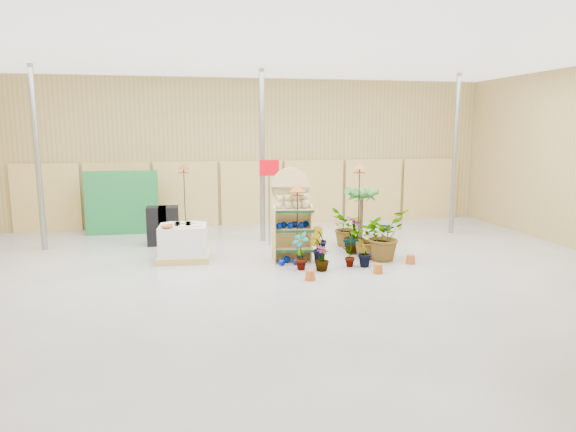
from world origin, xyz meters
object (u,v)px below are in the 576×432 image
display_shelf (291,218)px  pallet_stack (183,243)px  potted_plant_2 (366,238)px  bird_table_front (297,191)px

display_shelf → pallet_stack: 2.53m
pallet_stack → potted_plant_2: size_ratio=1.31×
display_shelf → bird_table_front: bearing=-68.8°
bird_table_front → display_shelf: bearing=102.3°
display_shelf → pallet_stack: size_ratio=1.74×
display_shelf → potted_plant_2: 1.81m
potted_plant_2 → pallet_stack: bearing=172.2°
bird_table_front → potted_plant_2: bearing=5.1°
display_shelf → bird_table_front: (0.07, -0.32, 0.67)m
display_shelf → potted_plant_2: bearing=3.4°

